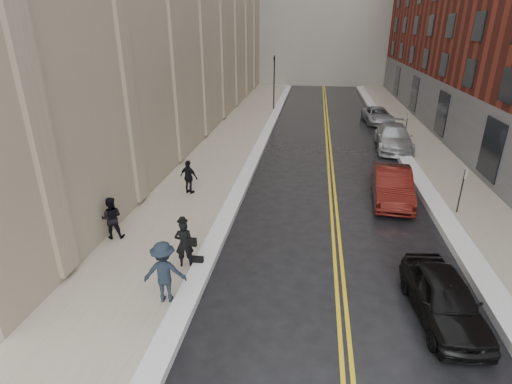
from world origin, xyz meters
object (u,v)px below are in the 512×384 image
(pedestrian_a, at_px, (111,218))
(pedestrian_c, at_px, (189,177))
(pedestrian_main, at_px, (184,244))
(pedestrian_b, at_px, (164,272))
(car_maroon, at_px, (392,185))
(car_silver_far, at_px, (378,115))
(car_black, at_px, (444,298))
(car_silver_near, at_px, (393,137))

(pedestrian_a, bearing_deg, pedestrian_c, -125.36)
(pedestrian_main, xyz_separation_m, pedestrian_b, (0.00, -1.88, 0.12))
(car_maroon, xyz_separation_m, pedestrian_c, (-9.79, -0.86, 0.21))
(car_silver_far, xyz_separation_m, pedestrian_c, (-11.35, -17.79, 0.35))
(car_silver_far, height_order, pedestrian_a, pedestrian_a)
(pedestrian_a, bearing_deg, pedestrian_b, 118.74)
(car_silver_far, height_order, pedestrian_main, pedestrian_main)
(car_silver_far, xyz_separation_m, pedestrian_main, (-9.60, -24.06, 0.36))
(pedestrian_main, relative_size, pedestrian_b, 0.87)
(car_maroon, bearing_deg, car_silver_far, 88.93)
(car_black, xyz_separation_m, pedestrian_a, (-11.51, 2.87, 0.31))
(car_maroon, relative_size, pedestrian_main, 2.79)
(car_maroon, distance_m, car_silver_near, 9.17)
(car_black, distance_m, pedestrian_a, 11.87)
(pedestrian_a, bearing_deg, car_maroon, -170.14)
(car_black, relative_size, car_silver_far, 0.86)
(car_black, relative_size, pedestrian_b, 2.05)
(car_maroon, height_order, car_silver_far, car_maroon)
(car_black, relative_size, car_maroon, 0.84)
(pedestrian_a, xyz_separation_m, pedestrian_c, (1.65, 4.74, -0.00))
(car_silver_near, bearing_deg, car_black, -91.70)
(pedestrian_main, distance_m, pedestrian_b, 1.89)
(car_black, relative_size, pedestrian_c, 2.38)
(car_silver_far, relative_size, pedestrian_b, 2.37)
(pedestrian_b, bearing_deg, car_maroon, -141.64)
(car_silver_near, height_order, pedestrian_b, pedestrian_b)
(car_maroon, relative_size, car_silver_near, 0.87)
(car_maroon, bearing_deg, pedestrian_c, -170.79)
(car_silver_near, xyz_separation_m, pedestrian_c, (-11.35, -9.89, 0.20))
(car_silver_near, height_order, pedestrian_a, pedestrian_a)
(car_silver_far, bearing_deg, car_silver_near, -94.97)
(car_maroon, xyz_separation_m, pedestrian_b, (-8.04, -9.00, 0.34))
(car_silver_near, distance_m, pedestrian_main, 18.79)
(car_black, height_order, car_silver_far, car_black)
(pedestrian_c, bearing_deg, car_black, 162.84)
(car_silver_far, distance_m, pedestrian_c, 21.11)
(car_silver_far, relative_size, pedestrian_c, 2.75)
(pedestrian_main, distance_m, pedestrian_a, 3.73)
(pedestrian_main, bearing_deg, car_maroon, -153.31)
(car_silver_near, bearing_deg, pedestrian_a, -128.47)
(pedestrian_c, bearing_deg, car_silver_near, -118.44)
(car_silver_far, distance_m, pedestrian_main, 25.90)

